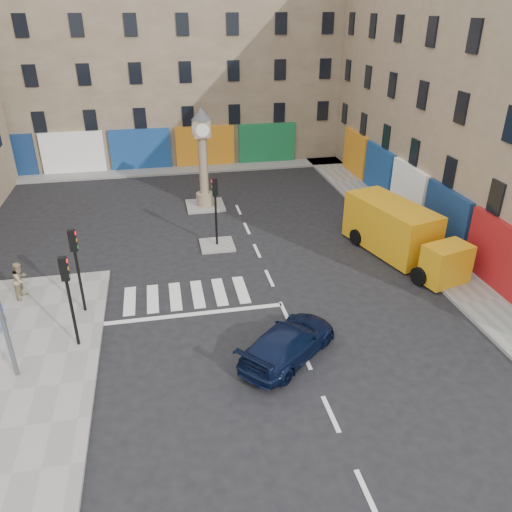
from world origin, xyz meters
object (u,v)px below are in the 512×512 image
object	(u,v)px
traffic_light_left_near	(68,288)
traffic_light_island	(215,201)
traffic_light_left_far	(76,258)
pedestrian_blue	(1,314)
navy_sedan	(289,342)
pedestrian_tan	(21,280)
yellow_van	(400,233)
clock_pillar	(203,152)

from	to	relation	value
traffic_light_left_near	traffic_light_island	distance (m)	10.03
traffic_light_left_far	pedestrian_blue	size ratio (longest dim) A/B	2.35
traffic_light_left_near	traffic_light_left_far	world-z (taller)	same
navy_sedan	pedestrian_blue	xyz separation A→B (m)	(-10.64, 3.55, 0.28)
pedestrian_tan	yellow_van	bearing A→B (deg)	-71.07
pedestrian_tan	traffic_light_left_far	bearing A→B (deg)	-104.49
traffic_light_island	clock_pillar	distance (m)	6.07
traffic_light_left_near	pedestrian_blue	distance (m)	3.68
traffic_light_left_near	pedestrian_blue	size ratio (longest dim) A/B	2.35
traffic_light_island	yellow_van	bearing A→B (deg)	-18.23
clock_pillar	pedestrian_tan	world-z (taller)	clock_pillar
traffic_light_island	clock_pillar	bearing A→B (deg)	90.00
pedestrian_tan	clock_pillar	bearing A→B (deg)	-26.41
navy_sedan	pedestrian_blue	distance (m)	11.21
yellow_van	pedestrian_tan	size ratio (longest dim) A/B	4.47
traffic_light_left_near	clock_pillar	size ratio (longest dim) A/B	0.61
traffic_light_left_near	clock_pillar	distance (m)	15.19
traffic_light_left_near	clock_pillar	xyz separation A→B (m)	(6.30, 13.80, 0.93)
traffic_light_left_near	pedestrian_tan	xyz separation A→B (m)	(-2.75, 4.05, -1.63)
traffic_light_left_far	pedestrian_tan	size ratio (longest dim) A/B	2.19
traffic_light_left_near	pedestrian_blue	xyz separation A→B (m)	(-2.94, 1.44, -1.68)
traffic_light_left_near	traffic_light_left_far	size ratio (longest dim) A/B	1.00
traffic_light_left_near	yellow_van	xyz separation A→B (m)	(15.32, 4.83, -1.31)
navy_sedan	pedestrian_tan	distance (m)	12.12
traffic_light_left_far	clock_pillar	distance (m)	13.05
yellow_van	clock_pillar	bearing A→B (deg)	120.30
traffic_light_left_near	traffic_light_island	size ratio (longest dim) A/B	1.00
pedestrian_blue	traffic_light_left_near	bearing A→B (deg)	-112.58
traffic_light_island	pedestrian_tan	distance (m)	9.92
pedestrian_blue	traffic_light_island	bearing A→B (deg)	-51.89
traffic_light_left_far	navy_sedan	bearing A→B (deg)	-30.33
traffic_light_island	navy_sedan	xyz separation A→B (m)	(1.40, -9.90, -1.93)
clock_pillar	yellow_van	world-z (taller)	clock_pillar
traffic_light_island	pedestrian_blue	bearing A→B (deg)	-145.48
traffic_light_left_near	traffic_light_island	bearing A→B (deg)	51.07
traffic_light_left_far	clock_pillar	size ratio (longest dim) A/B	0.61
yellow_van	pedestrian_blue	world-z (taller)	yellow_van
navy_sedan	pedestrian_tan	bearing A→B (deg)	17.97
traffic_light_left_near	yellow_van	size ratio (longest dim) A/B	0.49
clock_pillar	pedestrian_tan	xyz separation A→B (m)	(-9.05, -9.75, -2.55)
traffic_light_left_far	yellow_van	bearing A→B (deg)	9.01
yellow_van	traffic_light_left_far	bearing A→B (deg)	174.14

